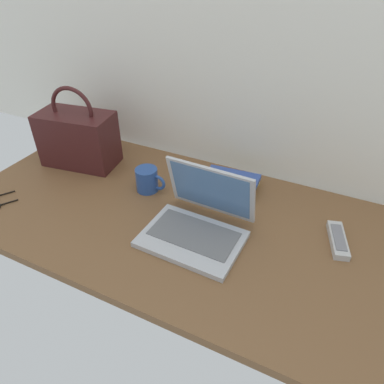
{
  "coord_description": "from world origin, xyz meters",
  "views": [
    {
      "loc": [
        0.44,
        -0.82,
        0.81
      ],
      "look_at": [
        0.04,
        0.0,
        0.15
      ],
      "focal_mm": 33.04,
      "sensor_mm": 36.0,
      "label": 1
    }
  ],
  "objects_px": {
    "book_stack": "(231,183)",
    "laptop": "(198,222)",
    "remote_control_near": "(338,240)",
    "handbag": "(78,138)",
    "coffee_mug": "(148,180)"
  },
  "relations": [
    {
      "from": "coffee_mug",
      "to": "book_stack",
      "type": "bearing_deg",
      "value": 28.74
    },
    {
      "from": "laptop",
      "to": "handbag",
      "type": "distance_m",
      "value": 0.66
    },
    {
      "from": "remote_control_near",
      "to": "handbag",
      "type": "relative_size",
      "value": 0.5
    },
    {
      "from": "book_stack",
      "to": "remote_control_near",
      "type": "bearing_deg",
      "value": -18.35
    },
    {
      "from": "book_stack",
      "to": "laptop",
      "type": "bearing_deg",
      "value": -90.57
    },
    {
      "from": "laptop",
      "to": "coffee_mug",
      "type": "relative_size",
      "value": 2.63
    },
    {
      "from": "coffee_mug",
      "to": "book_stack",
      "type": "distance_m",
      "value": 0.32
    },
    {
      "from": "handbag",
      "to": "remote_control_near",
      "type": "bearing_deg",
      "value": -1.97
    },
    {
      "from": "handbag",
      "to": "laptop",
      "type": "bearing_deg",
      "value": -16.28
    },
    {
      "from": "remote_control_near",
      "to": "handbag",
      "type": "bearing_deg",
      "value": 178.03
    },
    {
      "from": "laptop",
      "to": "handbag",
      "type": "relative_size",
      "value": 0.96
    },
    {
      "from": "laptop",
      "to": "remote_control_near",
      "type": "height_order",
      "value": "laptop"
    },
    {
      "from": "handbag",
      "to": "book_stack",
      "type": "xyz_separation_m",
      "value": [
        0.63,
        0.1,
        -0.09
      ]
    },
    {
      "from": "remote_control_near",
      "to": "handbag",
      "type": "xyz_separation_m",
      "value": [
        -1.05,
        0.04,
        0.1
      ]
    },
    {
      "from": "coffee_mug",
      "to": "remote_control_near",
      "type": "distance_m",
      "value": 0.69
    }
  ]
}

